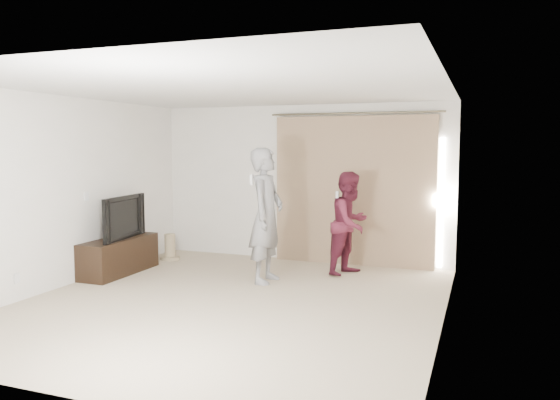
% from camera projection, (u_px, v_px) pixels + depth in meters
% --- Properties ---
extents(floor, '(5.50, 5.50, 0.00)m').
position_uv_depth(floor, '(231.00, 303.00, 6.71)').
color(floor, tan).
rests_on(floor, ground).
extents(wall_back, '(5.00, 0.04, 2.60)m').
position_uv_depth(wall_back, '(302.00, 183.00, 9.15)').
color(wall_back, silver).
rests_on(wall_back, ground).
extents(wall_left, '(0.04, 5.50, 2.60)m').
position_uv_depth(wall_left, '(65.00, 192.00, 7.46)').
color(wall_left, silver).
rests_on(wall_left, ground).
extents(ceiling, '(5.00, 5.50, 0.01)m').
position_uv_depth(ceiling, '(229.00, 89.00, 6.46)').
color(ceiling, silver).
rests_on(ceiling, wall_back).
extents(curtain, '(2.80, 0.11, 2.46)m').
position_uv_depth(curtain, '(354.00, 191.00, 8.77)').
color(curtain, tan).
rests_on(curtain, ground).
extents(tv_console, '(0.48, 1.39, 0.53)m').
position_uv_depth(tv_console, '(119.00, 256.00, 8.24)').
color(tv_console, black).
rests_on(tv_console, ground).
extents(tv, '(0.27, 1.13, 0.65)m').
position_uv_depth(tv, '(118.00, 217.00, 8.18)').
color(tv, black).
rests_on(tv, tv_console).
extents(scratching_post, '(0.33, 0.33, 0.44)m').
position_uv_depth(scratching_post, '(170.00, 249.00, 9.25)').
color(scratching_post, tan).
rests_on(scratching_post, ground).
extents(person_man, '(0.46, 0.70, 1.90)m').
position_uv_depth(person_man, '(266.00, 215.00, 7.66)').
color(person_man, gray).
rests_on(person_man, ground).
extents(person_woman, '(0.82, 0.91, 1.55)m').
position_uv_depth(person_woman, '(350.00, 223.00, 8.15)').
color(person_woman, '#561A2B').
rests_on(person_woman, ground).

